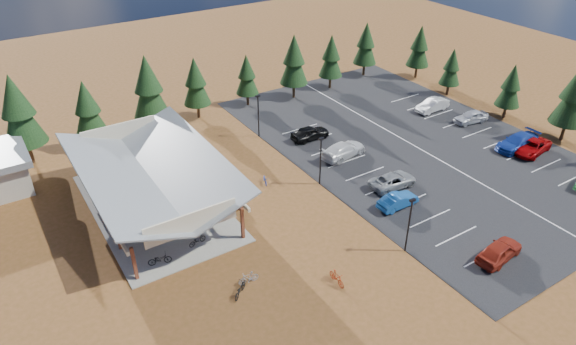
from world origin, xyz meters
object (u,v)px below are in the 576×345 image
Objects in this scene: bike_2 at (124,196)px; bike_5 at (184,200)px; bike_0 at (160,259)px; trash_bin_0 at (240,205)px; lamp_post_1 at (321,158)px; bike_12 at (240,289)px; lamp_post_2 at (258,113)px; bike_1 at (149,224)px; car_4 at (310,133)px; car_9 at (432,105)px; bike_13 at (248,278)px; car_8 at (471,117)px; trash_bin_1 at (226,199)px; car_3 at (344,150)px; lamp_post_0 at (409,222)px; bike_14 at (265,179)px; bike_3 at (115,178)px; car_1 at (398,201)px; bike_pavilion at (150,172)px; car_6 at (532,147)px; bike_6 at (173,188)px; car_0 at (499,251)px; car_2 at (393,181)px; bike_11 at (337,278)px; bike_16 at (223,184)px; bike_4 at (197,240)px; bike_7 at (143,165)px; bike_15 at (207,183)px.

bike_5 reaches higher than bike_2.
trash_bin_0 is at bearing -54.43° from bike_0.
bike_12 is (-13.72, -9.05, -2.49)m from lamp_post_1.
lamp_post_2 is 19.49m from bike_1.
car_9 is at bearing -95.13° from car_4.
car_9 is (39.53, 9.03, 0.22)m from bike_0.
bike_13 is 0.38× the size of car_8.
trash_bin_1 is 14.67m from car_3.
lamp_post_0 reaches higher than bike_1.
bike_1 is 0.83× the size of bike_2.
bike_3 is at bearing 167.14° from bike_14.
trash_bin_0 is 0.19× the size of car_9.
car_1 is (3.75, -7.06, -2.26)m from lamp_post_1.
bike_13 is at bearing -79.84° from bike_pavilion.
car_6 is (23.07, -19.38, -2.23)m from lamp_post_2.
lamp_post_1 is 1.01× the size of car_6.
car_8 reaches higher than bike_13.
bike_6 is 17.46m from car_4.
bike_12 is at bearing -52.74° from bike_13.
bike_pavilion reaches higher than bike_1.
car_0 is at bearing -176.14° from car_4.
car_1 is 3.42m from car_2.
bike_11 is 0.45× the size of car_1.
bike_16 is at bearing 116.65° from lamp_post_0.
car_9 is (17.44, -2.06, -0.01)m from car_4.
car_3 reaches higher than car_9.
car_4 is at bearing -85.95° from bike_12.
car_6 reaches higher than bike_11.
bike_pavilion is at bearing -97.00° from bike_16.
car_6 reaches higher than bike_5.
bike_5 reaches higher than bike_14.
bike_11 is (1.57, -12.48, 0.10)m from trash_bin_0.
car_1 is 22.59m from car_9.
bike_1 is 0.31× the size of car_2.
car_4 reaches higher than bike_4.
car_2 is (5.70, 7.75, -2.25)m from lamp_post_0.
car_9 is (26.46, 3.18, 0.39)m from bike_14.
bike_12 is (-4.42, -11.10, 0.04)m from trash_bin_1.
bike_7 is 0.42× the size of car_8.
bike_13 is 0.41× the size of car_1.
trash_bin_0 is at bearing 124.48° from lamp_post_0.
lamp_post_1 is 2.79× the size of bike_2.
car_4 is (21.20, 6.17, 0.25)m from bike_1.
bike_13 is at bearing 112.85° from bike_15.
lamp_post_0 reaches higher than bike_12.
car_9 reaches higher than bike_1.
trash_bin_1 is (-9.30, -9.95, -2.53)m from lamp_post_2.
car_9 is at bearing -154.77° from car_8.
lamp_post_1 is 8.98m from trash_bin_0.
bike_3 is at bearing -30.49° from bike_12.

